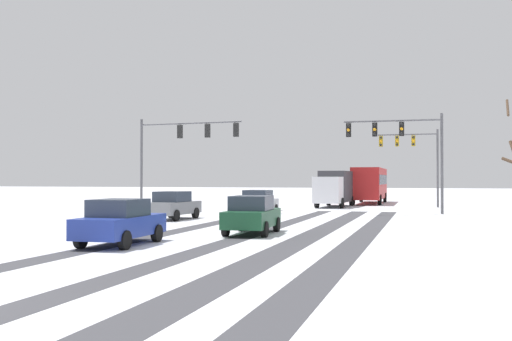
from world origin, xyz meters
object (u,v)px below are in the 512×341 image
at_px(traffic_signal_near_right, 401,141).
at_px(bus_oncoming, 370,183).
at_px(traffic_signal_far_right, 413,150).
at_px(traffic_signal_near_left, 181,142).
at_px(box_truck_delivery, 335,187).
at_px(car_blue_fourth, 120,222).
at_px(car_dark_green_third, 252,215).
at_px(car_silver_lead, 258,202).
at_px(car_grey_second, 173,205).

height_order(traffic_signal_near_right, bus_oncoming, traffic_signal_near_right).
bearing_deg(traffic_signal_far_right, traffic_signal_near_left, -136.85).
height_order(traffic_signal_far_right, box_truck_delivery, traffic_signal_far_right).
height_order(bus_oncoming, box_truck_delivery, bus_oncoming).
bearing_deg(traffic_signal_near_left, car_blue_fourth, -72.74).
relative_size(car_dark_green_third, box_truck_delivery, 0.56).
distance_m(traffic_signal_near_left, car_silver_lead, 6.80).
relative_size(car_grey_second, car_blue_fourth, 1.01).
xyz_separation_m(traffic_signal_near_left, box_truck_delivery, (8.62, 12.45, -3.20)).
distance_m(car_dark_green_third, bus_oncoming, 33.27).
bearing_deg(car_silver_lead, traffic_signal_near_right, 12.75).
height_order(car_blue_fourth, box_truck_delivery, box_truck_delivery).
relative_size(traffic_signal_near_left, box_truck_delivery, 1.00).
bearing_deg(car_silver_lead, car_blue_fourth, -89.65).
height_order(traffic_signal_near_left, box_truck_delivery, traffic_signal_near_left).
xyz_separation_m(traffic_signal_far_right, car_blue_fourth, (-9.42, -32.08, -3.94)).
bearing_deg(car_silver_lead, box_truck_delivery, 75.82).
bearing_deg(traffic_signal_far_right, bus_oncoming, 123.32).
relative_size(traffic_signal_far_right, bus_oncoming, 0.59).
relative_size(traffic_signal_far_right, car_dark_green_third, 1.55).
xyz_separation_m(traffic_signal_far_right, car_grey_second, (-13.06, -19.59, -3.94)).
xyz_separation_m(car_blue_fourth, box_truck_delivery, (3.03, 30.46, 0.82)).
relative_size(traffic_signal_near_left, car_grey_second, 1.80).
distance_m(car_silver_lead, car_blue_fourth, 18.03).
relative_size(car_silver_lead, car_grey_second, 0.98).
bearing_deg(traffic_signal_near_left, car_grey_second, -70.51).
distance_m(traffic_signal_near_left, box_truck_delivery, 15.48).
bearing_deg(car_silver_lead, car_grey_second, -122.53).
xyz_separation_m(traffic_signal_near_right, car_dark_green_third, (-5.60, -14.84, -3.98)).
xyz_separation_m(car_dark_green_third, box_truck_delivery, (-0.25, 25.23, 0.82)).
bearing_deg(car_blue_fourth, bus_oncoming, 82.22).
height_order(traffic_signal_far_right, car_silver_lead, traffic_signal_far_right).
xyz_separation_m(traffic_signal_far_right, traffic_signal_near_left, (-15.01, -14.08, 0.08)).
relative_size(traffic_signal_near_right, car_grey_second, 1.55).
bearing_deg(box_truck_delivery, car_grey_second, -110.38).
bearing_deg(traffic_signal_near_right, car_grey_second, -148.83).
height_order(traffic_signal_far_right, traffic_signal_near_left, same).
bearing_deg(car_blue_fourth, traffic_signal_near_left, 107.26).
xyz_separation_m(traffic_signal_near_right, car_silver_lead, (-8.99, -2.03, -3.98)).
height_order(traffic_signal_near_right, traffic_signal_far_right, same).
height_order(traffic_signal_near_left, car_dark_green_third, traffic_signal_near_left).
relative_size(bus_oncoming, box_truck_delivery, 1.47).
height_order(car_blue_fourth, bus_oncoming, bus_oncoming).
bearing_deg(car_silver_lead, car_dark_green_third, -75.17).
distance_m(traffic_signal_far_right, car_silver_lead, 17.43).
xyz_separation_m(car_grey_second, car_dark_green_third, (6.92, -7.27, 0.00)).
relative_size(traffic_signal_near_right, traffic_signal_near_left, 0.86).
distance_m(traffic_signal_near_left, car_blue_fourth, 19.28).
bearing_deg(bus_oncoming, box_truck_delivery, -105.60).
relative_size(car_grey_second, bus_oncoming, 0.38).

